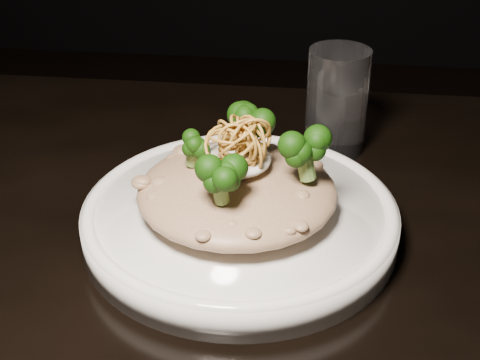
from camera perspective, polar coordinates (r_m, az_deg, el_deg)
name	(u,v)px	position (r m, az deg, el deg)	size (l,w,h in m)	color
plate	(240,220)	(0.59, 0.00, -3.41)	(0.27, 0.27, 0.03)	white
risotto	(237,191)	(0.57, -0.25, -0.94)	(0.17, 0.17, 0.04)	brown
broccoli	(243,146)	(0.55, 0.28, 2.94)	(0.13, 0.13, 0.05)	black
cheese	(235,159)	(0.56, -0.40, 1.79)	(0.06, 0.06, 0.02)	silver
shallots	(244,135)	(0.54, 0.30, 3.88)	(0.05, 0.05, 0.03)	#94581F
drinking_glass	(337,101)	(0.72, 8.25, 6.67)	(0.06, 0.06, 0.11)	silver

